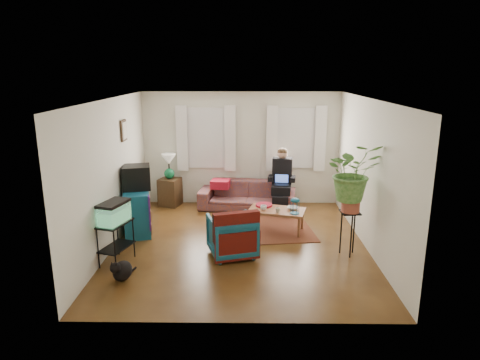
{
  "coord_description": "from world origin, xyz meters",
  "views": [
    {
      "loc": [
        0.1,
        -7.23,
        3.09
      ],
      "look_at": [
        0.0,
        0.4,
        1.1
      ],
      "focal_mm": 32.0,
      "sensor_mm": 36.0,
      "label": 1
    }
  ],
  "objects_px": {
    "sofa": "(247,191)",
    "plant_stand": "(349,233)",
    "dresser": "(137,211)",
    "aquarium_stand": "(116,243)",
    "side_table": "(170,192)",
    "armchair": "(232,234)",
    "coffee_table": "(277,220)"
  },
  "relations": [
    {
      "from": "aquarium_stand",
      "to": "plant_stand",
      "type": "relative_size",
      "value": 0.89
    },
    {
      "from": "dresser",
      "to": "coffee_table",
      "type": "distance_m",
      "value": 2.71
    },
    {
      "from": "dresser",
      "to": "coffee_table",
      "type": "xyz_separation_m",
      "value": [
        2.7,
        0.08,
        -0.2
      ]
    },
    {
      "from": "aquarium_stand",
      "to": "plant_stand",
      "type": "distance_m",
      "value": 3.87
    },
    {
      "from": "plant_stand",
      "to": "aquarium_stand",
      "type": "bearing_deg",
      "value": -174.58
    },
    {
      "from": "side_table",
      "to": "aquarium_stand",
      "type": "bearing_deg",
      "value": -96.51
    },
    {
      "from": "armchair",
      "to": "coffee_table",
      "type": "height_order",
      "value": "armchair"
    },
    {
      "from": "dresser",
      "to": "aquarium_stand",
      "type": "xyz_separation_m",
      "value": [
        -0.01,
        -1.37,
        -0.08
      ]
    },
    {
      "from": "armchair",
      "to": "side_table",
      "type": "bearing_deg",
      "value": -77.78
    },
    {
      "from": "side_table",
      "to": "plant_stand",
      "type": "bearing_deg",
      "value": -37.62
    },
    {
      "from": "sofa",
      "to": "coffee_table",
      "type": "relative_size",
      "value": 2.0
    },
    {
      "from": "dresser",
      "to": "sofa",
      "type": "bearing_deg",
      "value": 21.04
    },
    {
      "from": "aquarium_stand",
      "to": "coffee_table",
      "type": "distance_m",
      "value": 3.08
    },
    {
      "from": "armchair",
      "to": "coffee_table",
      "type": "bearing_deg",
      "value": -143.73
    },
    {
      "from": "sofa",
      "to": "aquarium_stand",
      "type": "xyz_separation_m",
      "value": [
        -2.14,
        -2.84,
        -0.07
      ]
    },
    {
      "from": "coffee_table",
      "to": "plant_stand",
      "type": "relative_size",
      "value": 1.38
    },
    {
      "from": "coffee_table",
      "to": "side_table",
      "type": "bearing_deg",
      "value": 160.73
    },
    {
      "from": "plant_stand",
      "to": "armchair",
      "type": "bearing_deg",
      "value": -178.92
    },
    {
      "from": "dresser",
      "to": "side_table",
      "type": "bearing_deg",
      "value": 65.09
    },
    {
      "from": "sofa",
      "to": "armchair",
      "type": "relative_size",
      "value": 2.81
    },
    {
      "from": "sofa",
      "to": "dresser",
      "type": "bearing_deg",
      "value": -137.59
    },
    {
      "from": "coffee_table",
      "to": "plant_stand",
      "type": "height_order",
      "value": "plant_stand"
    },
    {
      "from": "sofa",
      "to": "aquarium_stand",
      "type": "bearing_deg",
      "value": -119.24
    },
    {
      "from": "dresser",
      "to": "aquarium_stand",
      "type": "bearing_deg",
      "value": -104.01
    },
    {
      "from": "aquarium_stand",
      "to": "side_table",
      "type": "bearing_deg",
      "value": 100.75
    },
    {
      "from": "armchair",
      "to": "coffee_table",
      "type": "relative_size",
      "value": 0.71
    },
    {
      "from": "side_table",
      "to": "aquarium_stand",
      "type": "distance_m",
      "value": 3.09
    },
    {
      "from": "coffee_table",
      "to": "aquarium_stand",
      "type": "bearing_deg",
      "value": -136.77
    },
    {
      "from": "sofa",
      "to": "plant_stand",
      "type": "distance_m",
      "value": 3.01
    },
    {
      "from": "sofa",
      "to": "side_table",
      "type": "height_order",
      "value": "sofa"
    },
    {
      "from": "aquarium_stand",
      "to": "coffee_table",
      "type": "height_order",
      "value": "aquarium_stand"
    },
    {
      "from": "aquarium_stand",
      "to": "coffee_table",
      "type": "bearing_deg",
      "value": 45.35
    }
  ]
}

